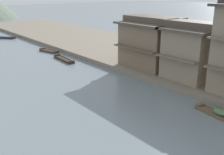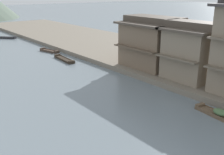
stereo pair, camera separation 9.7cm
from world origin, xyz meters
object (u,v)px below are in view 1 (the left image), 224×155
boat_moored_nearest (5,38)px  boat_moored_second (220,114)px  boat_moored_far (64,59)px  house_waterfront_tall (190,51)px  house_waterfront_narrow (152,42)px  boat_moored_third (49,51)px

boat_moored_nearest → boat_moored_second: (1.43, -48.24, 0.08)m
boat_moored_second → boat_moored_far: 24.08m
boat_moored_second → house_waterfront_tall: 8.73m
boat_moored_nearest → boat_moored_second: 48.26m
boat_moored_far → house_waterfront_tall: bearing=-72.7°
boat_moored_nearest → boat_moored_second: bearing=-88.3°
boat_moored_far → house_waterfront_narrow: (6.29, -11.40, 3.47)m
boat_moored_nearest → boat_moored_third: (1.49, -17.72, -0.01)m
boat_moored_nearest → boat_moored_third: bearing=-85.2°
house_waterfront_tall → boat_moored_nearest: bearing=98.4°
boat_moored_third → house_waterfront_narrow: size_ratio=0.54×
house_waterfront_tall → boat_moored_third: bearing=101.0°
boat_moored_nearest → house_waterfront_tall: house_waterfront_tall is taller
boat_moored_second → boat_moored_nearest: bearing=91.7°
boat_moored_second → house_waterfront_tall: house_waterfront_tall is taller
house_waterfront_narrow → boat_moored_third: bearing=107.1°
boat_moored_second → house_waterfront_narrow: size_ratio=0.61×
boat_moored_far → house_waterfront_narrow: bearing=-61.1°
boat_moored_nearest → house_waterfront_tall: (6.15, -41.72, 3.46)m
boat_moored_third → boat_moored_far: (-0.81, -6.45, -0.01)m
boat_moored_second → boat_moored_third: (0.07, 30.52, -0.09)m
house_waterfront_tall → boat_moored_second: bearing=-125.9°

